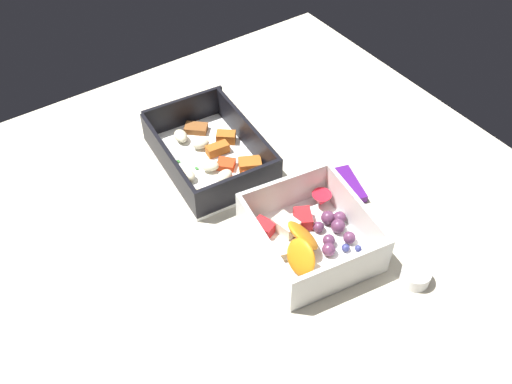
# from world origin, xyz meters

# --- Properties ---
(table_surface) EXTENTS (0.80, 0.80, 0.02)m
(table_surface) POSITION_xyz_m (0.00, 0.00, 0.01)
(table_surface) COLOR beige
(table_surface) RESTS_ON ground
(pasta_container) EXTENTS (0.21, 0.16, 0.06)m
(pasta_container) POSITION_xyz_m (-0.12, -0.01, 0.04)
(pasta_container) COLOR white
(pasta_container) RESTS_ON table_surface
(fruit_bowl) EXTENTS (0.18, 0.17, 0.06)m
(fruit_bowl) POSITION_xyz_m (0.10, 0.01, 0.04)
(fruit_bowl) COLOR white
(fruit_bowl) RESTS_ON table_surface
(candy_bar) EXTENTS (0.07, 0.04, 0.01)m
(candy_bar) POSITION_xyz_m (0.04, 0.13, 0.03)
(candy_bar) COLOR #51197A
(candy_bar) RESTS_ON table_surface
(paper_cup_liner) EXTENTS (0.04, 0.04, 0.02)m
(paper_cup_liner) POSITION_xyz_m (0.22, 0.09, 0.03)
(paper_cup_liner) COLOR white
(paper_cup_liner) RESTS_ON table_surface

